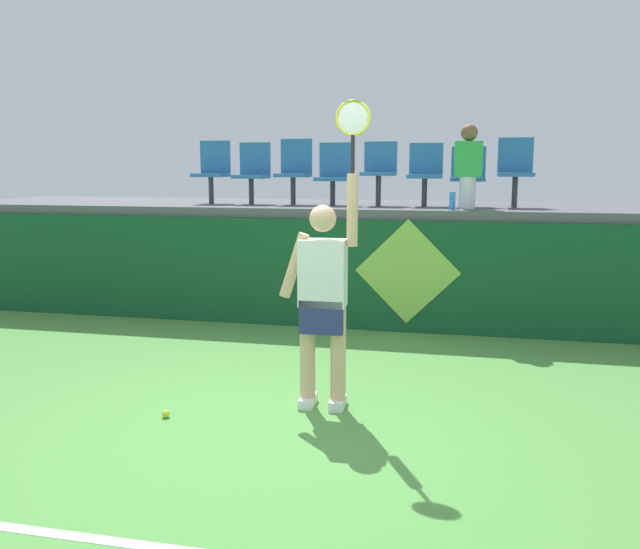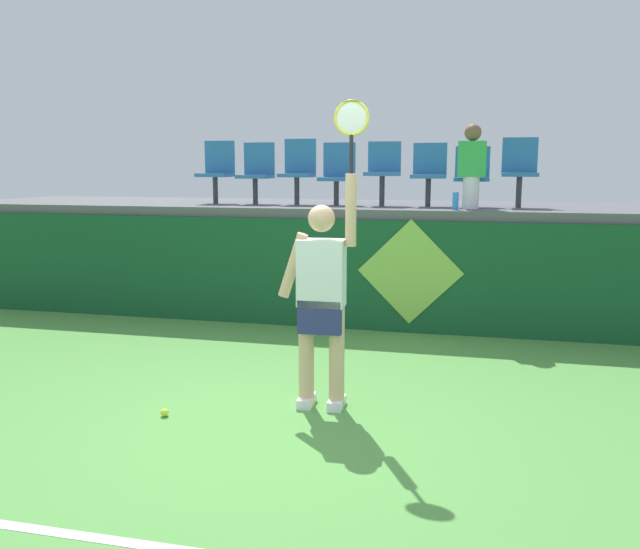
{
  "view_description": "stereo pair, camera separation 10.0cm",
  "coord_description": "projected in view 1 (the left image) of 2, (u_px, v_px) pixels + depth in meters",
  "views": [
    {
      "loc": [
        1.49,
        -4.73,
        2.01
      ],
      "look_at": [
        0.17,
        1.16,
        1.02
      ],
      "focal_mm": 37.37,
      "sensor_mm": 36.0,
      "label": 1
    },
    {
      "loc": [
        1.59,
        -4.7,
        2.01
      ],
      "look_at": [
        0.17,
        1.16,
        1.02
      ],
      "focal_mm": 37.37,
      "sensor_mm": 36.0,
      "label": 2
    }
  ],
  "objects": [
    {
      "name": "tennis_player",
      "position": [
        324.0,
        295.0,
        5.47
      ],
      "size": [
        0.75,
        0.27,
        2.52
      ],
      "color": "white",
      "rests_on": "ground_plane"
    },
    {
      "name": "stadium_chair_6",
      "position": [
        468.0,
        174.0,
        8.59
      ],
      "size": [
        0.44,
        0.42,
        0.78
      ],
      "color": "#38383D",
      "rests_on": "spectator_platform"
    },
    {
      "name": "stadium_chair_7",
      "position": [
        515.0,
        168.0,
        8.46
      ],
      "size": [
        0.44,
        0.42,
        0.88
      ],
      "color": "#38383D",
      "rests_on": "spectator_platform"
    },
    {
      "name": "spectator_platform",
      "position": [
        360.0,
        208.0,
        9.28
      ],
      "size": [
        11.64,
        2.4,
        0.12
      ],
      "primitive_type": "cube",
      "color": "#56565B",
      "rests_on": "court_back_wall"
    },
    {
      "name": "water_bottle",
      "position": [
        452.0,
        201.0,
        8.05
      ],
      "size": [
        0.07,
        0.07,
        0.21
      ],
      "primitive_type": "cylinder",
      "color": "#338CE5",
      "rests_on": "spectator_platform"
    },
    {
      "name": "court_back_wall",
      "position": [
        345.0,
        274.0,
        8.29
      ],
      "size": [
        11.64,
        0.2,
        1.36
      ],
      "primitive_type": "cube",
      "color": "#144C28",
      "rests_on": "ground_plane"
    },
    {
      "name": "ground_plane",
      "position": [
        267.0,
        426.0,
        5.2
      ],
      "size": [
        40.0,
        40.0,
        0.0
      ],
      "primitive_type": "plane",
      "color": "#519342"
    },
    {
      "name": "stadium_chair_0",
      "position": [
        213.0,
        169.0,
        9.35
      ],
      "size": [
        0.44,
        0.42,
        0.88
      ],
      "color": "#38383D",
      "rests_on": "spectator_platform"
    },
    {
      "name": "stadium_chair_3",
      "position": [
        334.0,
        172.0,
        8.98
      ],
      "size": [
        0.44,
        0.42,
        0.84
      ],
      "color": "#38383D",
      "rests_on": "spectator_platform"
    },
    {
      "name": "stadium_chair_5",
      "position": [
        425.0,
        171.0,
        8.71
      ],
      "size": [
        0.44,
        0.42,
        0.82
      ],
      "color": "#38383D",
      "rests_on": "spectator_platform"
    },
    {
      "name": "stadium_chair_4",
      "position": [
        379.0,
        169.0,
        8.83
      ],
      "size": [
        0.44,
        0.42,
        0.85
      ],
      "color": "#38383D",
      "rests_on": "spectator_platform"
    },
    {
      "name": "spectator_0",
      "position": [
        468.0,
        165.0,
        8.19
      ],
      "size": [
        0.34,
        0.21,
        1.03
      ],
      "color": "white",
      "rests_on": "spectator_platform"
    },
    {
      "name": "court_baseline_stripe",
      "position": [
        170.0,
        549.0,
        3.53
      ],
      "size": [
        10.48,
        0.08,
        0.01
      ],
      "primitive_type": "cube",
      "color": "white",
      "rests_on": "ground_plane"
    },
    {
      "name": "stadium_chair_2",
      "position": [
        294.0,
        169.0,
        9.09
      ],
      "size": [
        0.44,
        0.42,
        0.89
      ],
      "color": "#38383D",
      "rests_on": "spectator_platform"
    },
    {
      "name": "wall_signage_mount",
      "position": [
        406.0,
        332.0,
        8.13
      ],
      "size": [
        1.27,
        0.01,
        1.39
      ],
      "color": "#144C28",
      "rests_on": "ground_plane"
    },
    {
      "name": "stadium_chair_1",
      "position": [
        253.0,
        170.0,
        9.22
      ],
      "size": [
        0.44,
        0.42,
        0.85
      ],
      "color": "#38383D",
      "rests_on": "spectator_platform"
    },
    {
      "name": "tennis_ball",
      "position": [
        166.0,
        413.0,
        5.38
      ],
      "size": [
        0.07,
        0.07,
        0.07
      ],
      "primitive_type": "sphere",
      "color": "#D1E533",
      "rests_on": "ground_plane"
    }
  ]
}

